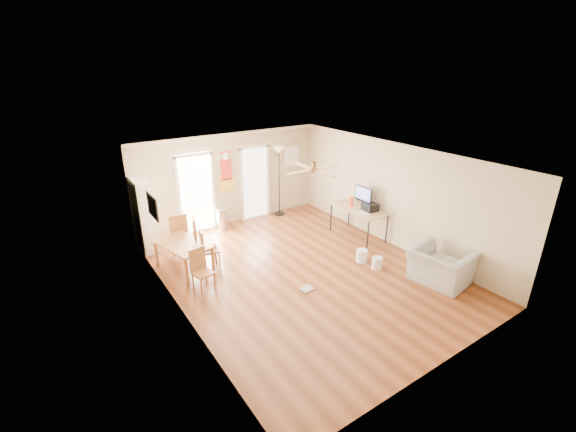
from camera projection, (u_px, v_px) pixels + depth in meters
floor at (303, 272)px, 8.64m from camera, size 7.00×7.00×0.00m
ceiling at (305, 158)px, 7.67m from camera, size 5.50×7.00×0.00m
wall_back at (231, 179)px, 10.85m from camera, size 5.50×0.04×2.60m
wall_front at (449, 296)px, 5.46m from camera, size 5.50×0.04×2.60m
wall_left at (177, 251)px, 6.73m from camera, size 0.04×7.00×2.60m
wall_right at (393, 195)px, 9.57m from camera, size 0.04×7.00×2.60m
crown_molding at (305, 160)px, 7.68m from camera, size 5.50×7.00×0.08m
kitchen_doorway at (196, 194)px, 10.39m from camera, size 0.90×0.10×2.10m
bathroom_doorway at (255, 183)px, 11.32m from camera, size 0.80×0.10×2.10m
wall_decal at (227, 171)px, 10.67m from camera, size 0.46×0.03×1.10m
ac_grille at (291, 156)px, 11.73m from camera, size 0.50×0.04×0.60m
framed_poster at (152, 206)px, 7.67m from camera, size 0.04×0.66×0.48m
ceiling_fan at (314, 170)px, 7.50m from camera, size 1.24×1.24×0.20m
bookshelf at (144, 215)px, 9.36m from camera, size 0.61×0.90×1.83m
dining_table at (184, 256)px, 8.62m from camera, size 1.09×1.48×0.66m
dining_chair_right_a at (205, 240)px, 8.89m from camera, size 0.57×0.57×1.12m
dining_chair_right_b at (210, 248)px, 8.71m from camera, size 0.45×0.45×0.92m
dining_chair_near at (203, 271)px, 7.79m from camera, size 0.43×0.43×0.90m
dining_chair_far at (178, 233)px, 9.36m from camera, size 0.47×0.47×1.04m
trash_can at (222, 219)px, 10.70m from camera, size 0.32×0.32×0.61m
torchiere_lamp at (279, 181)px, 11.49m from camera, size 0.40×0.40×2.11m
computer_desk at (358, 222)px, 10.24m from camera, size 0.75×1.51×0.81m
imac at (363, 197)px, 10.09m from camera, size 0.11×0.60×0.56m
keyboard at (365, 213)px, 9.76m from camera, size 0.17×0.39×0.01m
printer at (370, 207)px, 9.92m from camera, size 0.35×0.40×0.19m
orange_bottle at (351, 201)px, 10.24m from camera, size 0.10×0.10×0.25m
wastebasket_a at (362, 256)px, 9.04m from camera, size 0.32×0.32×0.30m
wastebasket_b at (377, 263)px, 8.73m from camera, size 0.29×0.29×0.27m
floor_cloth at (307, 289)px, 7.95m from camera, size 0.28×0.23×0.04m
armchair at (440, 266)px, 8.10m from camera, size 1.16×1.29×0.75m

